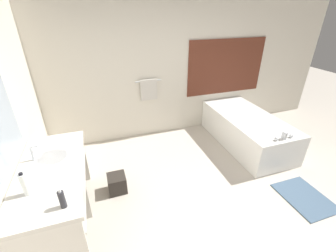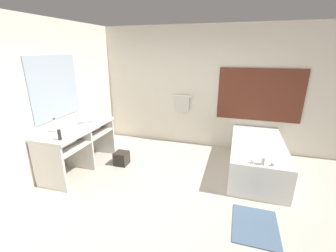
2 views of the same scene
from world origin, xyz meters
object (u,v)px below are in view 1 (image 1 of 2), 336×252
soap_dispenser (62,199)px  bathtub (247,129)px  waste_bin (117,183)px  water_bottle_1 (25,184)px

soap_dispenser → bathtub: bearing=25.8°
bathtub → waste_bin: (-2.53, -0.51, -0.19)m
water_bottle_1 → waste_bin: size_ratio=0.94×
bathtub → waste_bin: bathtub is taller
bathtub → soap_dispenser: (-3.04, -1.47, 0.62)m
bathtub → water_bottle_1: size_ratio=7.73×
water_bottle_1 → soap_dispenser: size_ratio=1.24×
soap_dispenser → waste_bin: 1.35m
soap_dispenser → water_bottle_1: bearing=140.5°
waste_bin → soap_dispenser: bearing=-117.6°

